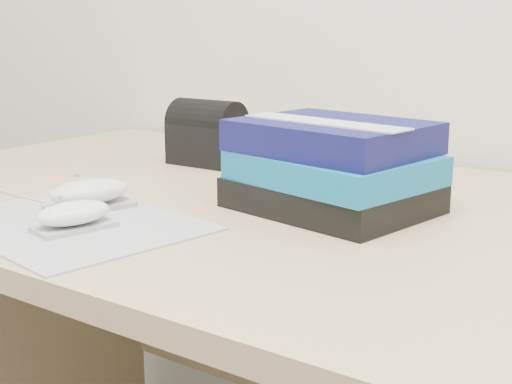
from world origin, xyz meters
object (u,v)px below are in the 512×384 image
Objects in this scene: pouch at (207,133)px; book_stack at (333,167)px; desk at (359,356)px; mouse_rear at (89,194)px; mouse_front at (74,216)px.

book_stack is at bearing -24.58° from pouch.
pouch is at bearing 164.62° from desk.
mouse_rear is 0.36m from pouch.
book_stack is at bearing 53.07° from mouse_front.
desk is at bearing -15.38° from pouch.
mouse_front is at bearing -126.93° from book_stack.
book_stack is at bearing -109.83° from desk.
book_stack reaches higher than desk.
mouse_front is 0.82× the size of pouch.
pouch reaches higher than mouse_front.
book_stack is (0.26, 0.19, 0.04)m from mouse_rear.
mouse_rear is 0.33m from book_stack.
mouse_rear is at bearing -143.85° from book_stack.
book_stack is (-0.02, -0.06, 0.29)m from desk.
desk is 0.46m from mouse_rear.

